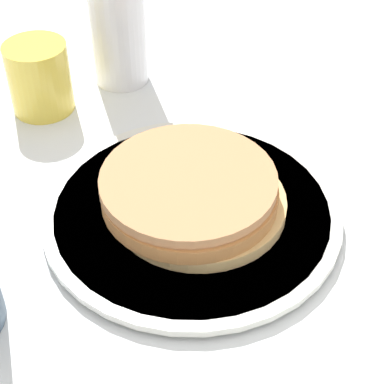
{
  "coord_description": "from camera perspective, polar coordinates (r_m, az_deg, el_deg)",
  "views": [
    {
      "loc": [
        0.28,
        -0.33,
        0.43
      ],
      "look_at": [
        -0.01,
        0.01,
        0.03
      ],
      "focal_mm": 60.0,
      "sensor_mm": 36.0,
      "label": 1
    }
  ],
  "objects": [
    {
      "name": "juice_glass",
      "position": [
        0.76,
        -13.42,
        9.86
      ],
      "size": [
        0.07,
        0.07,
        0.08
      ],
      "color": "yellow",
      "rests_on": "ground_plane"
    },
    {
      "name": "ground_plane",
      "position": [
        0.61,
        0.34,
        -3.34
      ],
      "size": [
        4.0,
        4.0,
        0.0
      ],
      "primitive_type": "plane",
      "color": "white"
    },
    {
      "name": "plate",
      "position": [
        0.61,
        0.0,
        -1.81
      ],
      "size": [
        0.29,
        0.29,
        0.01
      ],
      "color": "silver",
      "rests_on": "ground_plane"
    },
    {
      "name": "pancake_stack",
      "position": [
        0.6,
        0.04,
        -0.12
      ],
      "size": [
        0.17,
        0.17,
        0.04
      ],
      "color": "#E2B672",
      "rests_on": "plate"
    }
  ]
}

